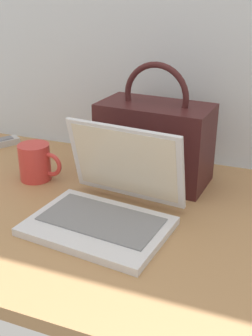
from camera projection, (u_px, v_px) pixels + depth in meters
name	position (u px, v px, depth m)	size (l,w,h in m)	color
desk	(138.00, 221.00, 1.01)	(1.60, 0.76, 0.03)	#A87A4C
laptop	(108.00, 203.00, 0.97)	(0.33, 0.30, 0.21)	silver
coffee_mug	(36.00, 162.00, 1.17)	(0.13, 0.09, 0.10)	red
handbag	(155.00, 141.00, 1.14)	(0.31, 0.18, 0.33)	#3F1919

